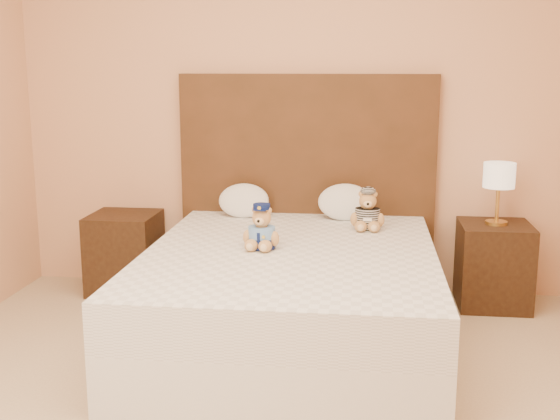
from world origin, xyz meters
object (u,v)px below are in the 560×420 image
at_px(lamp, 499,178).
at_px(teddy_police, 262,227).
at_px(nightstand_left, 125,253).
at_px(nightstand_right, 493,265).
at_px(bed, 290,297).
at_px(teddy_prisoner, 368,210).
at_px(pillow_left, 244,199).
at_px(pillow_right, 345,200).

height_order(lamp, teddy_police, lamp).
bearing_deg(nightstand_left, nightstand_right, 0.00).
bearing_deg(bed, lamp, 32.62).
height_order(teddy_prisoner, pillow_left, teddy_prisoner).
bearing_deg(nightstand_right, teddy_prisoner, -163.08).
xyz_separation_m(teddy_prisoner, pillow_right, (-0.15, 0.28, 0.00)).
relative_size(bed, nightstand_right, 3.64).
bearing_deg(teddy_police, teddy_prisoner, 50.15).
distance_m(lamp, teddy_police, 1.63).
relative_size(teddy_prisoner, pillow_left, 0.73).
relative_size(teddy_police, pillow_left, 0.74).
bearing_deg(nightstand_left, pillow_right, 1.13).
xyz_separation_m(nightstand_right, teddy_police, (-1.41, -0.80, 0.40)).
distance_m(bed, lamp, 1.59).
height_order(teddy_police, pillow_right, pillow_right).
relative_size(teddy_prisoner, pillow_right, 0.69).
xyz_separation_m(nightstand_left, nightstand_right, (2.50, 0.00, 0.00)).
relative_size(bed, nightstand_left, 3.64).
relative_size(nightstand_left, pillow_right, 1.52).
distance_m(nightstand_right, teddy_police, 1.67).
distance_m(nightstand_left, teddy_police, 1.41).
height_order(teddy_police, teddy_prisoner, teddy_police).
relative_size(bed, pillow_left, 5.84).
bearing_deg(lamp, teddy_prisoner, -163.08).
distance_m(bed, pillow_right, 0.96).
bearing_deg(teddy_police, pillow_left, 113.91).
bearing_deg(lamp, teddy_police, -150.63).
distance_m(bed, pillow_left, 1.01).
bearing_deg(nightstand_left, teddy_police, -36.19).
relative_size(lamp, teddy_prisoner, 1.60).
xyz_separation_m(teddy_police, pillow_right, (0.44, 0.83, 0.00)).
distance_m(bed, nightstand_left, 1.48).
xyz_separation_m(nightstand_left, pillow_right, (1.52, 0.03, 0.40)).
height_order(pillow_left, pillow_right, pillow_right).
distance_m(teddy_police, teddy_prisoner, 0.80).
bearing_deg(nightstand_left, pillow_left, 2.05).
bearing_deg(lamp, pillow_right, 178.24).
relative_size(bed, pillow_right, 5.53).
height_order(bed, teddy_prisoner, teddy_prisoner).
distance_m(teddy_prisoner, pillow_left, 0.88).
relative_size(nightstand_right, pillow_left, 1.61).
bearing_deg(lamp, pillow_left, 178.96).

